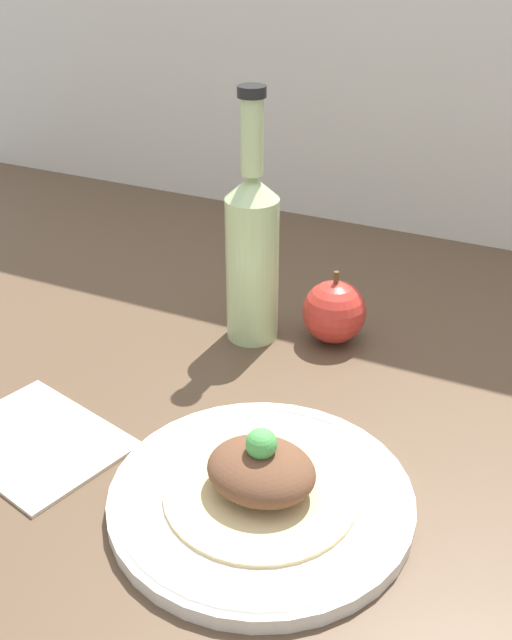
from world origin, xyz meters
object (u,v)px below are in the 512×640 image
object	(u,v)px
apple	(334,312)
cider_bottle	(252,250)
plate	(261,497)
plated_food	(261,474)

from	to	relation	value
apple	cider_bottle	bearing A→B (deg)	-160.56
cider_bottle	apple	xyz separation A→B (cm)	(9.54, 3.36, -7.71)
apple	plate	bearing A→B (deg)	-81.78
apple	plated_food	bearing A→B (deg)	-81.78
cider_bottle	apple	distance (cm)	12.72
plated_food	cider_bottle	size ratio (longest dim) A/B	0.57
plated_food	apple	world-z (taller)	apple
cider_bottle	apple	world-z (taller)	cider_bottle
plate	cider_bottle	xyz separation A→B (cm)	(-13.93, 27.05, 10.70)
plate	apple	distance (cm)	30.88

